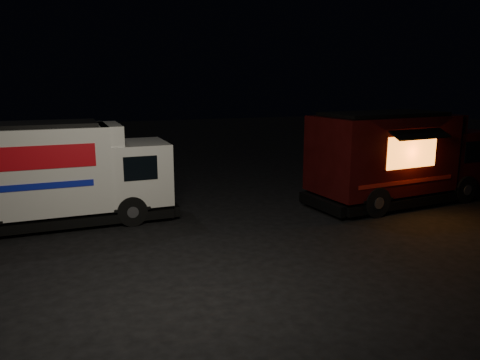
% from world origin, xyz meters
% --- Properties ---
extents(ground, '(80.00, 80.00, 0.00)m').
position_xyz_m(ground, '(0.00, 0.00, 0.00)').
color(ground, black).
rests_on(ground, ground).
extents(white_truck, '(7.06, 2.56, 3.17)m').
position_xyz_m(white_truck, '(-4.24, 3.19, 1.59)').
color(white_truck, silver).
rests_on(white_truck, ground).
extents(red_truck, '(7.36, 3.34, 3.31)m').
position_xyz_m(red_truck, '(7.38, 1.75, 1.66)').
color(red_truck, '#34090A').
rests_on(red_truck, ground).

